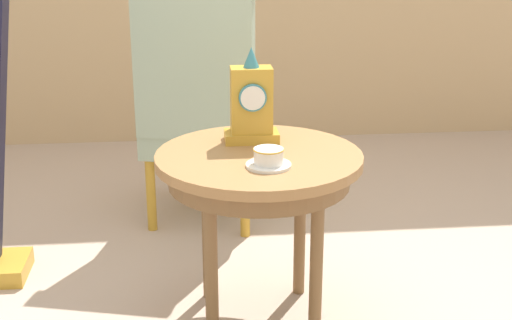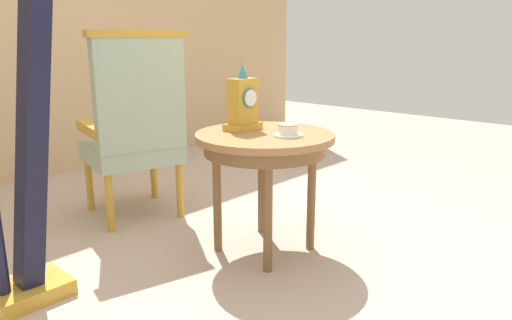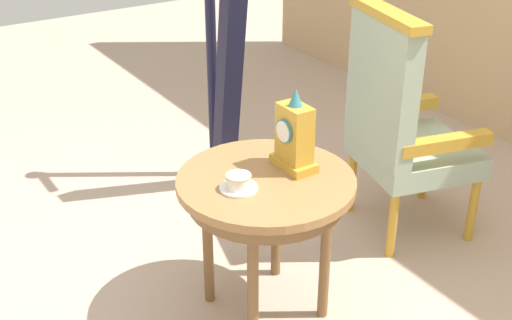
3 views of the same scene
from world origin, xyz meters
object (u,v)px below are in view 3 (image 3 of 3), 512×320
Objects in this scene: mantel_clock at (294,137)px; harp at (224,70)px; teacup_left at (238,183)px; side_table at (266,195)px; armchair at (400,122)px.

harp is at bearing 164.45° from mantel_clock.
mantel_clock is (-0.03, 0.28, 0.11)m from teacup_left.
armchair reaches higher than side_table.
side_table is at bearing -84.97° from mantel_clock.
side_table is 4.81× the size of teacup_left.
harp reaches higher than side_table.
side_table is 0.25m from mantel_clock.
mantel_clock is at bearing 96.05° from teacup_left.
harp is (-1.02, 0.28, -0.08)m from mantel_clock.
side_table is 1.12m from harp.
teacup_left is 0.13× the size of armchair.
armchair reaches higher than mantel_clock.
armchair is at bearing 101.12° from side_table.
teacup_left is at bearing -79.41° from armchair.
teacup_left is 0.44× the size of mantel_clock.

